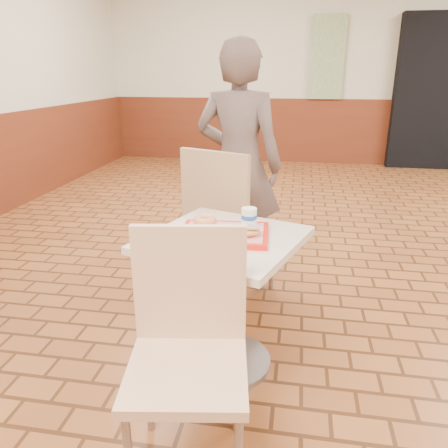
% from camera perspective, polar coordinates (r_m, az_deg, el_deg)
% --- Properties ---
extents(promo_poster, '(0.50, 0.03, 1.20)m').
position_cam_1_polar(promo_poster, '(7.17, 13.38, 20.40)').
color(promo_poster, gray).
rests_on(promo_poster, wainscot_band).
extents(main_table, '(0.66, 0.66, 0.70)m').
position_cam_1_polar(main_table, '(2.11, 0.00, -7.38)').
color(main_table, beige).
rests_on(main_table, ground).
extents(chair_main_front, '(0.48, 0.48, 0.91)m').
position_cam_1_polar(chair_main_front, '(1.63, -4.68, -14.94)').
color(chair_main_front, '#D7A981').
rests_on(chair_main_front, ground).
extents(chair_main_back, '(0.60, 0.60, 0.99)m').
position_cam_1_polar(chair_main_back, '(2.71, 0.19, 0.73)').
color(chair_main_back, tan).
rests_on(chair_main_back, ground).
extents(customer, '(0.65, 0.48, 1.63)m').
position_cam_1_polar(customer, '(2.98, 1.93, 7.63)').
color(customer, brown).
rests_on(customer, ground).
extents(serving_tray, '(0.40, 0.31, 0.03)m').
position_cam_1_polar(serving_tray, '(2.02, 0.00, -1.28)').
color(serving_tray, red).
rests_on(serving_tray, main_table).
extents(ring_donut, '(0.12, 0.12, 0.03)m').
position_cam_1_polar(ring_donut, '(2.11, -2.54, 0.54)').
color(ring_donut, '#DC8750').
rests_on(ring_donut, serving_tray).
extents(long_john_donut, '(0.16, 0.10, 0.05)m').
position_cam_1_polar(long_john_donut, '(1.95, 2.60, -0.99)').
color(long_john_donut, '#E28742').
rests_on(long_john_donut, serving_tray).
extents(paper_cup, '(0.07, 0.07, 0.09)m').
position_cam_1_polar(paper_cup, '(2.05, 3.29, 0.87)').
color(paper_cup, white).
rests_on(paper_cup, serving_tray).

